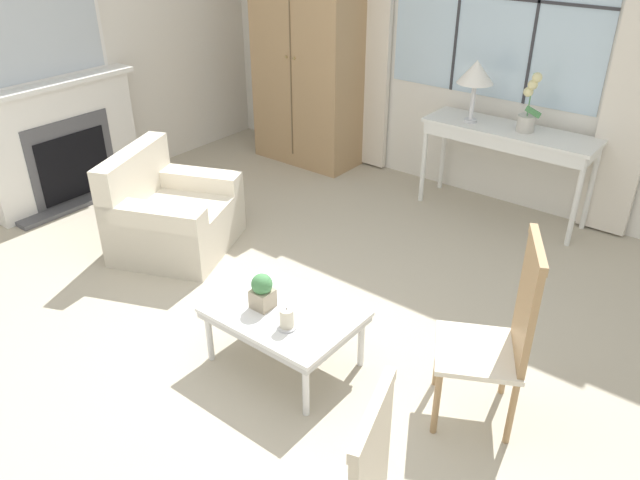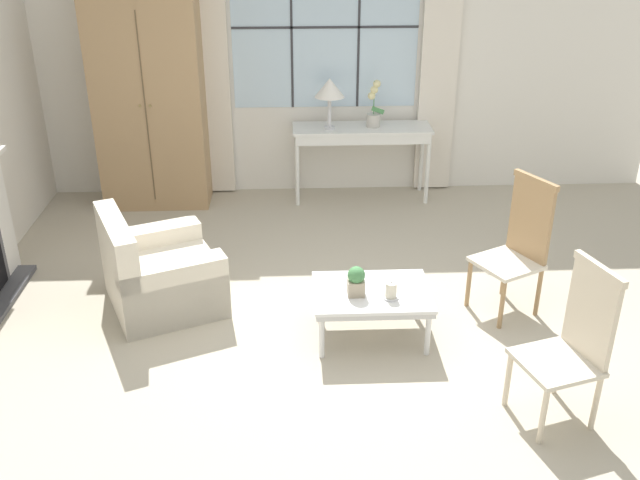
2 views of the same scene
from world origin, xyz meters
name	(u,v)px [view 2 (image 2 of 2)]	position (x,y,z in m)	size (l,w,h in m)	color
ground_plane	(345,335)	(0.00, 0.00, 0.00)	(14.00, 14.00, 0.00)	#B2A893
wall_back_windowed	(325,62)	(0.00, 3.02, 1.41)	(7.20, 0.14, 2.80)	silver
armoire	(149,95)	(-1.80, 2.69, 1.17)	(1.17, 0.58, 2.32)	tan
console_table	(362,135)	(0.38, 2.71, 0.71)	(1.46, 0.45, 0.80)	white
table_lamp	(330,89)	(0.03, 2.66, 1.22)	(0.31, 0.31, 0.53)	silver
potted_orchid	(374,110)	(0.50, 2.72, 0.98)	(0.19, 0.15, 0.49)	#BCB7AD
armchair_upholstered	(159,275)	(-1.45, 0.52, 0.26)	(1.10, 1.14, 0.80)	beige
side_chair_wooden	(520,241)	(1.38, 0.36, 0.59)	(0.59, 0.59, 1.10)	beige
accent_chair_wooden	(575,338)	(1.33, -0.95, 0.57)	(0.55, 0.55, 1.06)	beige
coffee_table	(372,296)	(0.20, 0.00, 0.34)	(0.86, 0.63, 0.39)	silver
potted_plant_small	(356,281)	(0.07, -0.05, 0.50)	(0.13, 0.13, 0.22)	tan
pillar_candle	(391,291)	(0.32, -0.12, 0.44)	(0.11, 0.11, 0.14)	silver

